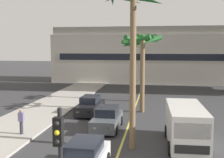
{
  "coord_description": "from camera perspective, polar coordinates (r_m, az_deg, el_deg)",
  "views": [
    {
      "loc": [
        1.97,
        1.38,
        5.81
      ],
      "look_at": [
        0.0,
        14.0,
        4.35
      ],
      "focal_mm": 45.89,
      "sensor_mm": 36.0,
      "label": 1
    }
  ],
  "objects": [
    {
      "name": "palm_tree_near_median",
      "position": [
        36.04,
        6.28,
        6.48
      ],
      "size": [
        3.3,
        3.34,
        7.42
      ],
      "color": "brown",
      "rests_on": "ground"
    },
    {
      "name": "palm_tree_mid_median",
      "position": [
        15.89,
        4.28,
        12.37
      ],
      "size": [
        3.47,
        3.53,
        9.11
      ],
      "color": "brown",
      "rests_on": "ground"
    },
    {
      "name": "pier_building_backdrop",
      "position": [
        47.6,
        6.52,
        4.73
      ],
      "size": [
        29.36,
        8.04,
        8.85
      ],
      "color": "beige",
      "rests_on": "ground"
    },
    {
      "name": "lane_stripe_center",
      "position": [
        23.44,
        3.81,
        -7.84
      ],
      "size": [
        0.14,
        56.0,
        0.01
      ],
      "primitive_type": "cube",
      "color": "#DBCC4C",
      "rests_on": "ground"
    },
    {
      "name": "palm_tree_far_median",
      "position": [
        25.16,
        6.15,
        5.94
      ],
      "size": [
        3.38,
        3.38,
        6.89
      ],
      "color": "brown",
      "rests_on": "ground"
    },
    {
      "name": "pedestrian_mid_block",
      "position": [
        19.59,
        -17.64,
        -8.02
      ],
      "size": [
        0.34,
        0.22,
        1.62
      ],
      "color": "#2D2D38",
      "rests_on": "sidewalk_left"
    },
    {
      "name": "car_queue_front",
      "position": [
        24.75,
        -4.38,
        -5.36
      ],
      "size": [
        1.93,
        4.15,
        1.56
      ],
      "color": "black",
      "rests_on": "ground"
    },
    {
      "name": "delivery_van",
      "position": [
        17.36,
        14.45,
        -8.79
      ],
      "size": [
        2.27,
        5.3,
        2.36
      ],
      "color": "silver",
      "rests_on": "ground"
    },
    {
      "name": "car_queue_third",
      "position": [
        20.35,
        -0.95,
        -7.96
      ],
      "size": [
        1.87,
        4.12,
        1.56
      ],
      "color": "#4C5156",
      "rests_on": "ground"
    },
    {
      "name": "palm_tree_farthest_median",
      "position": [
        30.19,
        4.33,
        5.84
      ],
      "size": [
        2.84,
        2.85,
        6.62
      ],
      "color": "brown",
      "rests_on": "ground"
    }
  ]
}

